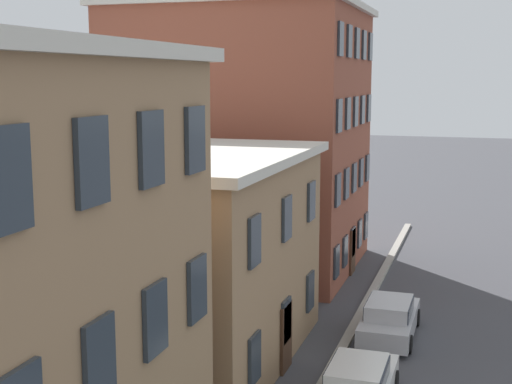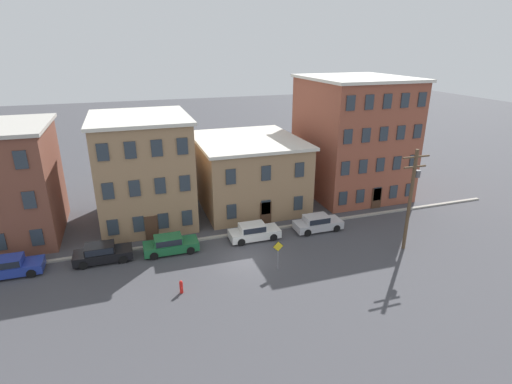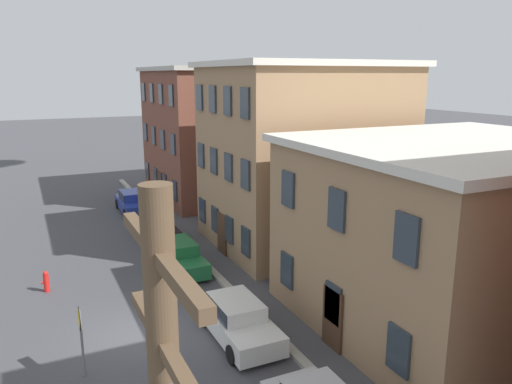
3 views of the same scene
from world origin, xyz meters
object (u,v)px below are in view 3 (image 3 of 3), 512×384
object	(u,v)px
fire_hydrant	(46,281)
car_green	(179,255)
car_black	(156,226)
car_blue	(133,201)
caution_sign	(80,330)
car_white	(238,318)

from	to	relation	value
fire_hydrant	car_green	bearing A→B (deg)	90.14
car_black	fire_hydrant	world-z (taller)	car_black
car_blue	car_green	size ratio (longest dim) A/B	1.00
caution_sign	car_blue	bearing A→B (deg)	163.80
car_green	caution_sign	size ratio (longest dim) A/B	1.82
car_blue	fire_hydrant	xyz separation A→B (m)	(11.67, -6.24, -0.27)
car_white	fire_hydrant	world-z (taller)	car_white
car_blue	car_black	bearing A→B (deg)	0.11
car_black	fire_hydrant	size ratio (longest dim) A/B	4.58
car_black	car_green	world-z (taller)	same
car_black	fire_hydrant	bearing A→B (deg)	-50.02
car_white	car_green	bearing A→B (deg)	-179.51
car_green	fire_hydrant	size ratio (longest dim) A/B	4.58
car_white	fire_hydrant	size ratio (longest dim) A/B	4.58
car_blue	caution_sign	xyz separation A→B (m)	(19.03, -5.53, 0.85)
car_black	caution_sign	xyz separation A→B (m)	(12.60, -5.54, 0.85)
car_white	caution_sign	bearing A→B (deg)	-88.30
car_green	fire_hydrant	bearing A→B (deg)	-89.86
car_white	fire_hydrant	xyz separation A→B (m)	(-7.20, -6.10, -0.27)
car_black	caution_sign	world-z (taller)	caution_sign
fire_hydrant	car_blue	bearing A→B (deg)	151.85
car_green	car_white	world-z (taller)	same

